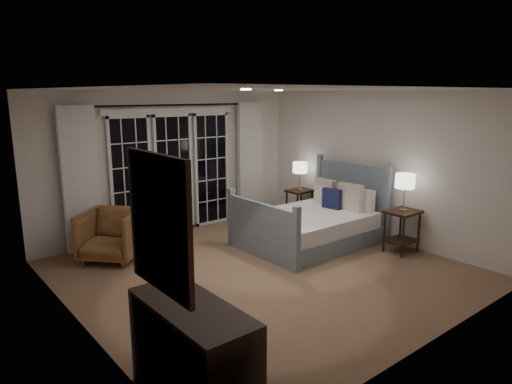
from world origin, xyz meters
TOP-DOWN VIEW (x-y plane):
  - floor at (0.00, 0.00)m, footprint 5.00×5.00m
  - ceiling at (0.00, 0.00)m, footprint 5.00×5.00m
  - wall_left at (-2.50, 0.00)m, footprint 0.02×5.00m
  - wall_right at (2.50, 0.00)m, footprint 0.02×5.00m
  - wall_back at (0.00, 2.50)m, footprint 5.00×0.02m
  - wall_front at (0.00, -2.50)m, footprint 5.00×0.02m
  - french_doors at (0.00, 2.46)m, footprint 2.50×0.04m
  - curtain_rod at (0.00, 2.40)m, footprint 3.50×0.03m
  - curtain_left at (-1.65, 2.38)m, footprint 0.55×0.10m
  - curtain_right at (1.65, 2.38)m, footprint 0.55×0.10m
  - downlight_a at (0.80, 0.60)m, footprint 0.12×0.12m
  - downlight_b at (-0.60, -0.40)m, footprint 0.12×0.12m
  - bed at (1.42, 0.42)m, footprint 2.12×1.52m
  - nightstand_left at (2.19, -0.76)m, footprint 0.52×0.41m
  - nightstand_right at (2.23, 1.55)m, footprint 0.47×0.38m
  - lamp_left at (2.19, -0.76)m, footprint 0.30×0.30m
  - lamp_right at (2.23, 1.55)m, footprint 0.28×0.28m
  - armchair at (-1.45, 1.78)m, footprint 1.16×1.16m
  - dresser at (-2.23, -1.80)m, footprint 0.51×1.20m
  - mirror at (-2.47, -1.80)m, footprint 0.05×0.85m

SIDE VIEW (x-z plane):
  - floor at x=0.00m, z-range 0.00..0.00m
  - bed at x=1.42m, z-range -0.30..0.93m
  - armchair at x=-1.45m, z-range 0.00..0.76m
  - nightstand_right at x=2.23m, z-range 0.10..0.71m
  - dresser at x=-2.23m, z-range 0.00..0.85m
  - nightstand_left at x=2.19m, z-range 0.11..0.78m
  - lamp_right at x=2.23m, z-range 0.77..1.31m
  - french_doors at x=0.00m, z-range -0.01..2.19m
  - lamp_left at x=2.19m, z-range 0.84..1.42m
  - curtain_left at x=-1.65m, z-range 0.02..2.27m
  - curtain_right at x=1.65m, z-range 0.02..2.27m
  - wall_left at x=-2.50m, z-range 0.00..2.50m
  - wall_right at x=2.50m, z-range 0.00..2.50m
  - wall_back at x=0.00m, z-range 0.00..2.50m
  - wall_front at x=0.00m, z-range 0.00..2.50m
  - mirror at x=-2.47m, z-range 1.05..2.05m
  - curtain_rod at x=0.00m, z-range 2.23..2.27m
  - downlight_a at x=0.80m, z-range 2.48..2.50m
  - downlight_b at x=-0.60m, z-range 2.48..2.50m
  - ceiling at x=0.00m, z-range 2.50..2.50m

